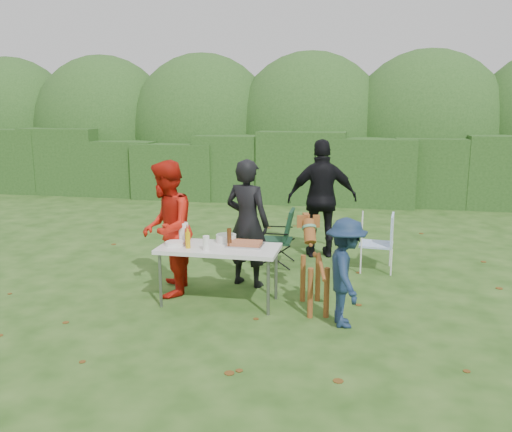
% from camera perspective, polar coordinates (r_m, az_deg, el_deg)
% --- Properties ---
extents(ground, '(80.00, 80.00, 0.00)m').
position_cam_1_polar(ground, '(6.75, -3.30, -9.94)').
color(ground, '#1E4211').
extents(hedge_row, '(22.00, 1.40, 1.70)m').
position_cam_1_polar(hedge_row, '(14.25, 4.97, 5.00)').
color(hedge_row, '#23471C').
rests_on(hedge_row, ground).
extents(shrub_backdrop, '(20.00, 2.60, 3.20)m').
position_cam_1_polar(shrub_backdrop, '(15.77, 5.70, 8.35)').
color(shrub_backdrop, '#3D6628').
rests_on(shrub_backdrop, ground).
extents(folding_table, '(1.50, 0.70, 0.74)m').
position_cam_1_polar(folding_table, '(6.80, -3.92, -3.68)').
color(folding_table, silver).
rests_on(folding_table, ground).
extents(person_cook, '(0.74, 0.59, 1.77)m').
position_cam_1_polar(person_cook, '(7.45, -0.92, -0.74)').
color(person_cook, black).
rests_on(person_cook, ground).
extents(person_red_jacket, '(0.85, 1.00, 1.78)m').
position_cam_1_polar(person_red_jacket, '(7.18, -9.39, -1.31)').
color(person_red_jacket, red).
rests_on(person_red_jacket, ground).
extents(person_black_puffy, '(1.21, 0.71, 1.94)m').
position_cam_1_polar(person_black_puffy, '(8.94, 6.98, 1.82)').
color(person_black_puffy, black).
rests_on(person_black_puffy, ground).
extents(child, '(0.63, 0.89, 1.25)m').
position_cam_1_polar(child, '(6.21, 9.42, -5.90)').
color(child, '#172946').
rests_on(child, ground).
extents(dog, '(0.73, 1.19, 1.05)m').
position_cam_1_polar(dog, '(6.67, 6.19, -5.45)').
color(dog, brown).
rests_on(dog, ground).
extents(camping_chair, '(0.58, 0.58, 0.91)m').
position_cam_1_polar(camping_chair, '(8.46, 2.05, -2.24)').
color(camping_chair, '#143421').
rests_on(camping_chair, ground).
extents(lawn_chair, '(0.56, 0.56, 0.89)m').
position_cam_1_polar(lawn_chair, '(8.42, 12.56, -2.66)').
color(lawn_chair, '#5D8BD7').
rests_on(lawn_chair, ground).
extents(food_tray, '(0.45, 0.30, 0.02)m').
position_cam_1_polar(food_tray, '(6.81, -1.16, -3.08)').
color(food_tray, '#B7B7BA').
rests_on(food_tray, folding_table).
extents(focaccia_bread, '(0.40, 0.26, 0.04)m').
position_cam_1_polar(focaccia_bread, '(6.80, -1.16, -2.85)').
color(focaccia_bread, '#AF613C').
rests_on(focaccia_bread, food_tray).
extents(mustard_bottle, '(0.06, 0.06, 0.20)m').
position_cam_1_polar(mustard_bottle, '(6.74, -7.18, -2.55)').
color(mustard_bottle, gold).
rests_on(mustard_bottle, folding_table).
extents(ketchup_bottle, '(0.06, 0.06, 0.22)m').
position_cam_1_polar(ketchup_bottle, '(6.85, -7.26, -2.22)').
color(ketchup_bottle, '#B63F1E').
rests_on(ketchup_bottle, folding_table).
extents(beer_bottle, '(0.06, 0.06, 0.24)m').
position_cam_1_polar(beer_bottle, '(6.73, -2.83, -2.31)').
color(beer_bottle, '#47230F').
rests_on(beer_bottle, folding_table).
extents(paper_towel_roll, '(0.12, 0.12, 0.26)m').
position_cam_1_polar(paper_towel_roll, '(7.01, -7.63, -1.74)').
color(paper_towel_roll, white).
rests_on(paper_towel_roll, folding_table).
extents(cup_stack, '(0.08, 0.08, 0.18)m').
position_cam_1_polar(cup_stack, '(6.61, -5.27, -2.86)').
color(cup_stack, white).
rests_on(cup_stack, folding_table).
extents(pasta_bowl, '(0.26, 0.26, 0.10)m').
position_cam_1_polar(pasta_bowl, '(7.00, -3.16, -2.35)').
color(pasta_bowl, silver).
rests_on(pasta_bowl, folding_table).
extents(plate_stack, '(0.24, 0.24, 0.05)m').
position_cam_1_polar(plate_stack, '(6.90, -8.54, -2.88)').
color(plate_stack, white).
rests_on(plate_stack, folding_table).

